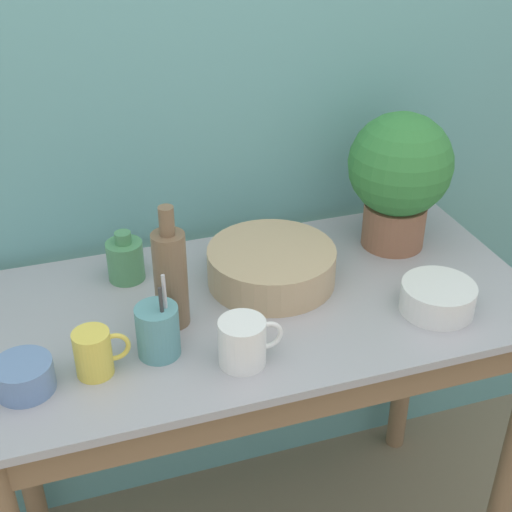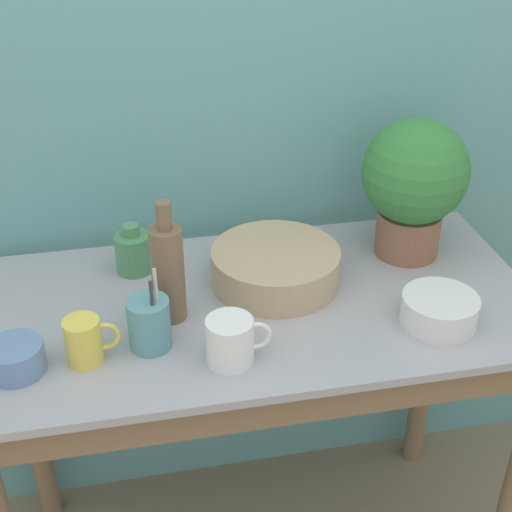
{
  "view_description": "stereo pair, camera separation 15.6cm",
  "coord_description": "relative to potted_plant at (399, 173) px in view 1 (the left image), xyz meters",
  "views": [
    {
      "loc": [
        -0.41,
        -0.95,
        1.82
      ],
      "look_at": [
        0.0,
        0.32,
        1.01
      ],
      "focal_mm": 50.0,
      "sensor_mm": 36.0,
      "label": 1
    },
    {
      "loc": [
        -0.26,
        -0.99,
        1.82
      ],
      "look_at": [
        0.0,
        0.32,
        1.01
      ],
      "focal_mm": 50.0,
      "sensor_mm": 36.0,
      "label": 2
    }
  ],
  "objects": [
    {
      "name": "bowl_small_enamel_white",
      "position": [
        -0.04,
        -0.3,
        -0.17
      ],
      "size": [
        0.17,
        0.17,
        0.07
      ],
      "color": "silver",
      "rests_on": "counter_table"
    },
    {
      "name": "wall_back",
      "position": [
        -0.42,
        0.23,
        0.11
      ],
      "size": [
        6.0,
        0.05,
        2.4
      ],
      "color": "#609E9E",
      "rests_on": "ground_plane"
    },
    {
      "name": "counter_table",
      "position": [
        -0.42,
        -0.16,
        -0.39
      ],
      "size": [
        1.28,
        0.63,
        0.89
      ],
      "color": "#846647",
      "rests_on": "ground_plane"
    },
    {
      "name": "bottle_short",
      "position": [
        -0.68,
        0.05,
        -0.15
      ],
      "size": [
        0.09,
        0.09,
        0.12
      ],
      "color": "#4C8C59",
      "rests_on": "counter_table"
    },
    {
      "name": "utensil_cup",
      "position": [
        -0.66,
        -0.26,
        -0.14
      ],
      "size": [
        0.09,
        0.09,
        0.19
      ],
      "color": "#569399",
      "rests_on": "counter_table"
    },
    {
      "name": "bottle_tall",
      "position": [
        -0.61,
        -0.16,
        -0.08
      ],
      "size": [
        0.07,
        0.07,
        0.28
      ],
      "color": "brown",
      "rests_on": "counter_table"
    },
    {
      "name": "mug_yellow",
      "position": [
        -0.79,
        -0.28,
        -0.15
      ],
      "size": [
        0.11,
        0.07,
        0.1
      ],
      "color": "#E5CC4C",
      "rests_on": "counter_table"
    },
    {
      "name": "bowl_small_blue",
      "position": [
        -0.93,
        -0.28,
        -0.17
      ],
      "size": [
        0.11,
        0.11,
        0.06
      ],
      "color": "#6684B2",
      "rests_on": "counter_table"
    },
    {
      "name": "potted_plant",
      "position": [
        0.0,
        0.0,
        0.0
      ],
      "size": [
        0.26,
        0.26,
        0.35
      ],
      "color": "#8C5B42",
      "rests_on": "counter_table"
    },
    {
      "name": "mug_white",
      "position": [
        -0.51,
        -0.33,
        -0.15
      ],
      "size": [
        0.13,
        0.1,
        0.1
      ],
      "color": "white",
      "rests_on": "counter_table"
    },
    {
      "name": "bowl_wash_large",
      "position": [
        -0.35,
        -0.07,
        -0.16
      ],
      "size": [
        0.3,
        0.3,
        0.09
      ],
      "color": "tan",
      "rests_on": "counter_table"
    }
  ]
}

